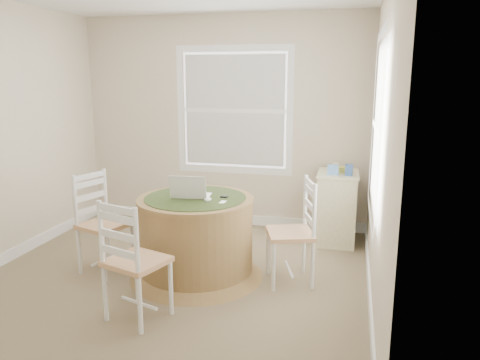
% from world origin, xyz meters
% --- Properties ---
extents(room, '(3.64, 3.64, 2.64)m').
position_xyz_m(room, '(0.17, 0.16, 1.30)').
color(room, '#78654C').
rests_on(room, ground).
extents(round_table, '(1.26, 1.26, 0.77)m').
position_xyz_m(round_table, '(0.20, 0.13, 0.42)').
color(round_table, '#936742').
rests_on(round_table, ground).
extents(chair_left, '(0.51, 0.52, 0.95)m').
position_xyz_m(chair_left, '(-0.69, 0.03, 0.47)').
color(chair_left, white).
rests_on(chair_left, ground).
extents(chair_near, '(0.52, 0.51, 0.95)m').
position_xyz_m(chair_near, '(0.02, -0.73, 0.47)').
color(chair_near, white).
rests_on(chair_near, ground).
extents(chair_right, '(0.51, 0.52, 0.95)m').
position_xyz_m(chair_right, '(1.07, 0.20, 0.47)').
color(chair_right, white).
rests_on(chair_right, ground).
extents(laptop, '(0.36, 0.32, 0.24)m').
position_xyz_m(laptop, '(0.16, 0.13, 0.80)').
color(laptop, white).
rests_on(laptop, round_table).
extents(mouse, '(0.07, 0.10, 0.03)m').
position_xyz_m(mouse, '(0.34, 0.06, 0.78)').
color(mouse, white).
rests_on(mouse, round_table).
extents(phone, '(0.05, 0.09, 0.02)m').
position_xyz_m(phone, '(0.50, 0.02, 0.77)').
color(phone, '#B7BABF').
rests_on(phone, round_table).
extents(keys, '(0.06, 0.05, 0.02)m').
position_xyz_m(keys, '(0.46, 0.19, 0.78)').
color(keys, black).
rests_on(keys, round_table).
extents(corner_chest, '(0.47, 0.62, 0.81)m').
position_xyz_m(corner_chest, '(1.44, 1.41, 0.41)').
color(corner_chest, beige).
rests_on(corner_chest, ground).
extents(tissue_box, '(0.12, 0.12, 0.10)m').
position_xyz_m(tissue_box, '(1.39, 1.31, 0.86)').
color(tissue_box, '#629AE0').
rests_on(tissue_box, corner_chest).
extents(box_yellow, '(0.15, 0.10, 0.06)m').
position_xyz_m(box_yellow, '(1.49, 1.46, 0.84)').
color(box_yellow, '#D6D04B').
rests_on(box_yellow, corner_chest).
extents(box_blue, '(0.08, 0.08, 0.12)m').
position_xyz_m(box_blue, '(1.57, 1.28, 0.87)').
color(box_blue, '#305392').
rests_on(box_blue, corner_chest).
extents(cup_cream, '(0.07, 0.07, 0.09)m').
position_xyz_m(cup_cream, '(1.40, 1.54, 0.85)').
color(cup_cream, beige).
rests_on(cup_cream, corner_chest).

